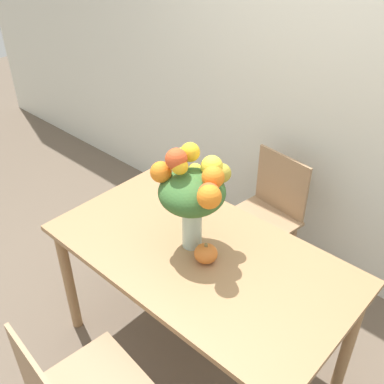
# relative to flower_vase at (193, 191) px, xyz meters

# --- Properties ---
(ground_plane) EXTENTS (12.00, 12.00, 0.00)m
(ground_plane) POSITION_rel_flower_vase_xyz_m (0.06, -0.02, -1.10)
(ground_plane) COLOR brown
(wall_back) EXTENTS (8.00, 0.06, 2.70)m
(wall_back) POSITION_rel_flower_vase_xyz_m (0.06, 1.15, 0.25)
(wall_back) COLOR silver
(wall_back) RESTS_ON ground_plane
(dining_table) EXTENTS (1.50, 0.83, 0.78)m
(dining_table) POSITION_rel_flower_vase_xyz_m (0.06, -0.02, -0.43)
(dining_table) COLOR #9E754C
(dining_table) RESTS_ON ground_plane
(flower_vase) EXTENTS (0.39, 0.33, 0.54)m
(flower_vase) POSITION_rel_flower_vase_xyz_m (0.00, 0.00, 0.00)
(flower_vase) COLOR #B2CCBC
(flower_vase) RESTS_ON dining_table
(pumpkin) EXTENTS (0.11, 0.11, 0.10)m
(pumpkin) POSITION_rel_flower_vase_xyz_m (0.12, -0.04, -0.28)
(pumpkin) COLOR orange
(pumpkin) RESTS_ON dining_table
(dining_chair_near_window) EXTENTS (0.47, 0.47, 0.88)m
(dining_chair_near_window) POSITION_rel_flower_vase_xyz_m (-0.08, 0.78, -0.63)
(dining_chair_near_window) COLOR #9E7A56
(dining_chair_near_window) RESTS_ON ground_plane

